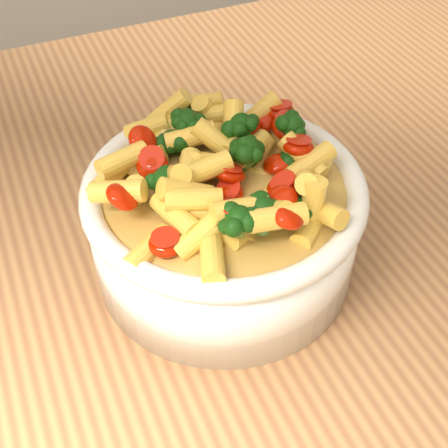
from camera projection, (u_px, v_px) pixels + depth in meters
name	position (u px, v px, depth m)	size (l,w,h in m)	color
table	(116.00, 324.00, 0.62)	(1.20, 0.80, 0.90)	#B37F4C
serving_bowl	(224.00, 223.00, 0.51)	(0.22, 0.22, 0.10)	white
pasta_salad	(224.00, 166.00, 0.47)	(0.18, 0.18, 0.04)	#FFCD50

